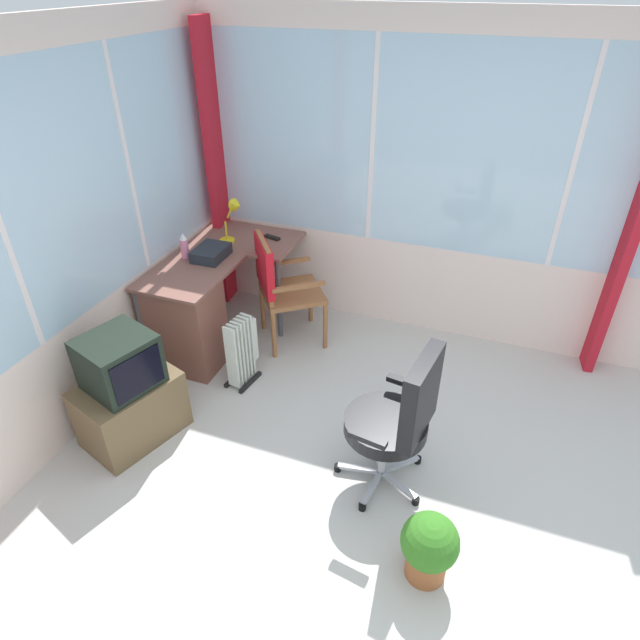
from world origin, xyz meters
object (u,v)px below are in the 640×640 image
at_px(space_heater, 242,350).
at_px(tv_on_stand, 128,395).
at_px(wooden_armchair, 276,279).
at_px(spray_bottle, 184,246).
at_px(desk_lamp, 234,214).
at_px(potted_plant, 429,546).
at_px(desk, 190,316).
at_px(office_chair, 400,416).
at_px(paper_tray, 211,253).
at_px(tv_remote, 272,237).

bearing_deg(space_heater, tv_on_stand, 150.97).
bearing_deg(wooden_armchair, spray_bottle, 105.20).
bearing_deg(desk_lamp, potted_plant, -133.31).
xyz_separation_m(desk_lamp, potted_plant, (-1.97, -2.09, -0.77)).
bearing_deg(space_heater, desk_lamp, 27.61).
distance_m(desk, desk_lamp, 0.95).
xyz_separation_m(spray_bottle, space_heater, (-0.39, -0.66, -0.59)).
bearing_deg(spray_bottle, desk, -150.87).
xyz_separation_m(desk_lamp, office_chair, (-1.43, -1.78, -0.43)).
relative_size(paper_tray, potted_plant, 0.70).
height_order(desk_lamp, paper_tray, desk_lamp).
height_order(spray_bottle, wooden_armchair, spray_bottle).
bearing_deg(tv_on_stand, potted_plant, -98.97).
bearing_deg(paper_tray, space_heater, -134.34).
bearing_deg(tv_on_stand, spray_bottle, 10.70).
height_order(tv_remote, potted_plant, tv_remote).
bearing_deg(tv_on_stand, paper_tray, 1.31).
xyz_separation_m(office_chair, tv_on_stand, (-0.21, 1.78, -0.21)).
bearing_deg(potted_plant, paper_tray, 53.26).
distance_m(paper_tray, potted_plant, 2.70).
bearing_deg(desk, desk_lamp, -4.65).
bearing_deg(spray_bottle, space_heater, -120.43).
xyz_separation_m(desk, tv_on_stand, (-0.90, -0.07, -0.06)).
distance_m(office_chair, potted_plant, 0.70).
bearing_deg(desk, office_chair, -110.55).
xyz_separation_m(office_chair, space_heater, (0.58, 1.34, -0.28)).
bearing_deg(spray_bottle, tv_remote, -41.40).
xyz_separation_m(desk, spray_bottle, (0.28, 0.16, 0.46)).
relative_size(tv_remote, paper_tray, 0.50).
relative_size(tv_remote, office_chair, 0.15).
distance_m(tv_on_stand, space_heater, 0.91).
xyz_separation_m(tv_remote, tv_on_stand, (-1.75, 0.28, -0.42)).
bearing_deg(spray_bottle, paper_tray, -70.73).
distance_m(spray_bottle, tv_on_stand, 1.31).
xyz_separation_m(paper_tray, wooden_armchair, (0.12, -0.51, -0.21)).
height_order(wooden_armchair, space_heater, wooden_armchair).
relative_size(spray_bottle, office_chair, 0.21).
bearing_deg(tv_remote, paper_tray, 163.51).
distance_m(desk, wooden_armchair, 0.75).
relative_size(tv_remote, tv_on_stand, 0.18).
xyz_separation_m(desk, desk_lamp, (0.74, -0.06, 0.58)).
relative_size(spray_bottle, paper_tray, 0.72).
relative_size(spray_bottle, tv_on_stand, 0.26).
distance_m(desk, potted_plant, 2.48).
xyz_separation_m(spray_bottle, potted_plant, (-1.51, -2.31, -0.64)).
relative_size(paper_tray, space_heater, 0.53).
bearing_deg(tv_remote, tv_on_stand, -174.04).
bearing_deg(space_heater, desk, 78.08).
height_order(desk, tv_remote, tv_remote).
distance_m(desk_lamp, tv_on_stand, 1.76).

